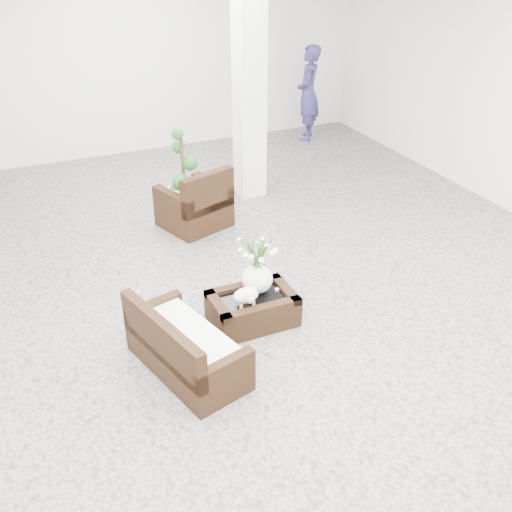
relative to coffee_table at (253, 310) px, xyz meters
name	(u,v)px	position (x,y,z in m)	size (l,w,h in m)	color
ground	(252,298)	(0.18, 0.42, -0.16)	(11.00, 11.00, 0.00)	gray
column	(249,83)	(1.38, 3.22, 1.59)	(0.40, 0.40, 3.50)	white
coffee_table	(253,310)	(0.00, 0.00, 0.00)	(0.90, 0.60, 0.31)	#321D0E
sheep_figurine	(246,297)	(-0.12, -0.10, 0.26)	(0.28, 0.23, 0.21)	white
planter_narcissus	(257,259)	(0.10, 0.10, 0.56)	(0.44, 0.44, 0.80)	white
tealight	(277,289)	(0.30, 0.02, 0.17)	(0.04, 0.04, 0.03)	white
armchair	(193,197)	(0.20, 2.49, 0.29)	(0.83, 0.80, 0.89)	#321D0E
loveseat	(187,340)	(-0.89, -0.45, 0.19)	(1.31, 0.63, 0.70)	#321D0E
topiary	(184,179)	(0.08, 2.53, 0.56)	(0.38, 0.38, 1.43)	#1A4E19
shopper	(308,93)	(3.51, 5.23, 0.74)	(0.66, 0.43, 1.80)	navy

